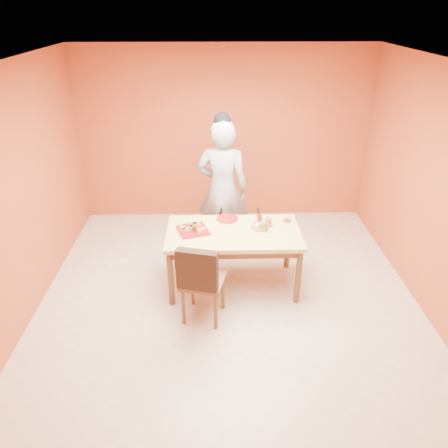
{
  "coord_description": "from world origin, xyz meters",
  "views": [
    {
      "loc": [
        -0.16,
        -4.17,
        3.21
      ],
      "look_at": [
        -0.05,
        0.3,
        0.93
      ],
      "focal_mm": 35.0,
      "sensor_mm": 36.0,
      "label": 1
    }
  ],
  "objects_px": {
    "dining_table": "(233,238)",
    "person": "(222,190)",
    "egg_ornament": "(263,226)",
    "magenta_glass": "(268,223)",
    "pastry_platter": "(193,230)",
    "red_dinner_plate": "(227,218)",
    "checker_tin": "(287,220)",
    "sponge_cake": "(260,227)",
    "dining_chair": "(203,280)"
  },
  "relations": [
    {
      "from": "person",
      "to": "egg_ornament",
      "type": "bearing_deg",
      "value": 128.27
    },
    {
      "from": "dining_table",
      "to": "person",
      "type": "xyz_separation_m",
      "value": [
        -0.12,
        0.81,
        0.29
      ]
    },
    {
      "from": "red_dinner_plate",
      "to": "egg_ornament",
      "type": "height_order",
      "value": "egg_ornament"
    },
    {
      "from": "person",
      "to": "magenta_glass",
      "type": "distance_m",
      "value": 0.9
    },
    {
      "from": "magenta_glass",
      "to": "dining_table",
      "type": "bearing_deg",
      "value": -165.5
    },
    {
      "from": "pastry_platter",
      "to": "egg_ornament",
      "type": "height_order",
      "value": "egg_ornament"
    },
    {
      "from": "red_dinner_plate",
      "to": "checker_tin",
      "type": "bearing_deg",
      "value": -6.1
    },
    {
      "from": "red_dinner_plate",
      "to": "checker_tin",
      "type": "relative_size",
      "value": 2.91
    },
    {
      "from": "person",
      "to": "red_dinner_plate",
      "type": "relative_size",
      "value": 7.07
    },
    {
      "from": "dining_chair",
      "to": "pastry_platter",
      "type": "xyz_separation_m",
      "value": [
        -0.13,
        0.66,
        0.26
      ]
    },
    {
      "from": "dining_table",
      "to": "dining_chair",
      "type": "bearing_deg",
      "value": -119.01
    },
    {
      "from": "pastry_platter",
      "to": "checker_tin",
      "type": "xyz_separation_m",
      "value": [
        1.16,
        0.23,
        0.0
      ]
    },
    {
      "from": "pastry_platter",
      "to": "magenta_glass",
      "type": "distance_m",
      "value": 0.92
    },
    {
      "from": "pastry_platter",
      "to": "sponge_cake",
      "type": "xyz_separation_m",
      "value": [
        0.8,
        0.02,
        0.03
      ]
    },
    {
      "from": "dining_table",
      "to": "pastry_platter",
      "type": "relative_size",
      "value": 4.68
    },
    {
      "from": "dining_table",
      "to": "sponge_cake",
      "type": "bearing_deg",
      "value": 7.53
    },
    {
      "from": "person",
      "to": "egg_ornament",
      "type": "relative_size",
      "value": 12.53
    },
    {
      "from": "dining_chair",
      "to": "red_dinner_plate",
      "type": "xyz_separation_m",
      "value": [
        0.29,
        0.97,
        0.26
      ]
    },
    {
      "from": "person",
      "to": "red_dinner_plate",
      "type": "xyz_separation_m",
      "value": [
        0.05,
        -0.48,
        -0.19
      ]
    },
    {
      "from": "sponge_cake",
      "to": "egg_ornament",
      "type": "distance_m",
      "value": 0.08
    },
    {
      "from": "person",
      "to": "pastry_platter",
      "type": "distance_m",
      "value": 0.9
    },
    {
      "from": "checker_tin",
      "to": "pastry_platter",
      "type": "bearing_deg",
      "value": -168.67
    },
    {
      "from": "dining_chair",
      "to": "sponge_cake",
      "type": "distance_m",
      "value": 1.01
    },
    {
      "from": "sponge_cake",
      "to": "pastry_platter",
      "type": "bearing_deg",
      "value": -178.22
    },
    {
      "from": "dining_table",
      "to": "red_dinner_plate",
      "type": "height_order",
      "value": "red_dinner_plate"
    },
    {
      "from": "person",
      "to": "egg_ornament",
      "type": "xyz_separation_m",
      "value": [
        0.47,
        -0.84,
        -0.12
      ]
    },
    {
      "from": "dining_table",
      "to": "pastry_platter",
      "type": "distance_m",
      "value": 0.5
    },
    {
      "from": "pastry_platter",
      "to": "sponge_cake",
      "type": "bearing_deg",
      "value": 1.78
    },
    {
      "from": "checker_tin",
      "to": "person",
      "type": "bearing_deg",
      "value": 144.78
    },
    {
      "from": "person",
      "to": "sponge_cake",
      "type": "relative_size",
      "value": 8.7
    },
    {
      "from": "pastry_platter",
      "to": "egg_ornament",
      "type": "relative_size",
      "value": 2.24
    },
    {
      "from": "sponge_cake",
      "to": "checker_tin",
      "type": "xyz_separation_m",
      "value": [
        0.36,
        0.21,
        -0.02
      ]
    },
    {
      "from": "pastry_platter",
      "to": "dining_chair",
      "type": "bearing_deg",
      "value": -79.2
    },
    {
      "from": "pastry_platter",
      "to": "red_dinner_plate",
      "type": "bearing_deg",
      "value": 36.78
    },
    {
      "from": "dining_chair",
      "to": "egg_ornament",
      "type": "bearing_deg",
      "value": 55.06
    },
    {
      "from": "egg_ornament",
      "to": "checker_tin",
      "type": "xyz_separation_m",
      "value": [
        0.33,
        0.27,
        -0.06
      ]
    },
    {
      "from": "person",
      "to": "magenta_glass",
      "type": "height_order",
      "value": "person"
    },
    {
      "from": "pastry_platter",
      "to": "sponge_cake",
      "type": "relative_size",
      "value": 1.55
    },
    {
      "from": "person",
      "to": "pastry_platter",
      "type": "relative_size",
      "value": 5.6
    },
    {
      "from": "egg_ornament",
      "to": "magenta_glass",
      "type": "distance_m",
      "value": 0.16
    },
    {
      "from": "pastry_platter",
      "to": "sponge_cake",
      "type": "height_order",
      "value": "sponge_cake"
    },
    {
      "from": "red_dinner_plate",
      "to": "checker_tin",
      "type": "distance_m",
      "value": 0.75
    },
    {
      "from": "magenta_glass",
      "to": "checker_tin",
      "type": "distance_m",
      "value": 0.29
    },
    {
      "from": "dining_table",
      "to": "person",
      "type": "bearing_deg",
      "value": 98.14
    },
    {
      "from": "sponge_cake",
      "to": "checker_tin",
      "type": "height_order",
      "value": "sponge_cake"
    },
    {
      "from": "dining_table",
      "to": "dining_chair",
      "type": "relative_size",
      "value": 1.62
    },
    {
      "from": "person",
      "to": "checker_tin",
      "type": "height_order",
      "value": "person"
    },
    {
      "from": "dining_table",
      "to": "magenta_glass",
      "type": "xyz_separation_m",
      "value": [
        0.43,
        0.11,
        0.15
      ]
    },
    {
      "from": "sponge_cake",
      "to": "checker_tin",
      "type": "bearing_deg",
      "value": 30.08
    },
    {
      "from": "red_dinner_plate",
      "to": "pastry_platter",
      "type": "bearing_deg",
      "value": -143.22
    }
  ]
}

